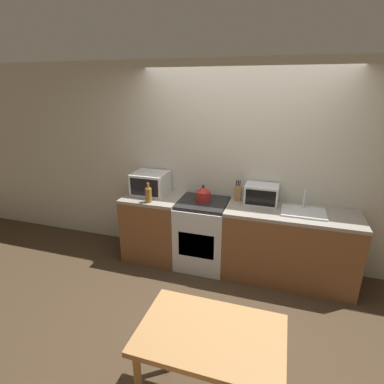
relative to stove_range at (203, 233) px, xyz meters
name	(u,v)px	position (x,y,z in m)	size (l,w,h in m)	color
ground_plane	(218,306)	(0.39, -0.77, -0.45)	(16.00, 16.00, 0.00)	#3D2D1E
wall_back	(240,167)	(0.39, 0.34, 0.85)	(10.00, 0.06, 2.60)	beige
counter_left_run	(155,226)	(-0.69, 0.00, 0.00)	(0.75, 0.62, 0.90)	brown
counter_right_run	(288,246)	(1.08, 0.00, 0.00)	(1.53, 0.62, 0.90)	brown
stove_range	(203,233)	(0.00, 0.00, 0.00)	(0.63, 0.62, 0.90)	silver
kettle	(203,194)	(-0.01, 0.04, 0.54)	(0.19, 0.19, 0.21)	maroon
microwave	(150,183)	(-0.76, 0.09, 0.60)	(0.45, 0.40, 0.29)	silver
bottle	(148,195)	(-0.65, -0.22, 0.55)	(0.08, 0.08, 0.25)	olive
knife_block	(238,193)	(0.41, 0.17, 0.56)	(0.09, 0.06, 0.27)	#9E7042
toaster_oven	(261,194)	(0.70, 0.15, 0.57)	(0.40, 0.28, 0.24)	silver
sink_basin	(304,211)	(1.20, 0.01, 0.47)	(0.50, 0.36, 0.24)	silver
dining_table	(210,345)	(0.58, -1.91, 0.21)	(0.95, 0.62, 0.77)	#9E7042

